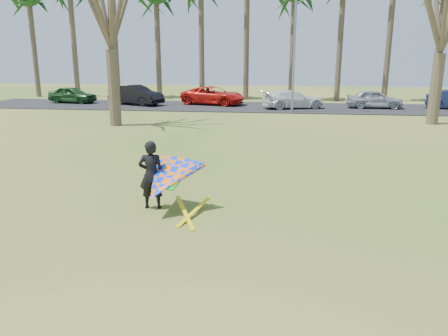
# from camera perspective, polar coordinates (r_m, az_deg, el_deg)

# --- Properties ---
(ground) EXTENTS (100.00, 100.00, 0.00)m
(ground) POSITION_cam_1_polar(r_m,az_deg,el_deg) (9.55, -1.66, -9.41)
(ground) COLOR #295813
(ground) RESTS_ON ground
(parking_strip) EXTENTS (46.00, 7.00, 0.06)m
(parking_strip) POSITION_cam_1_polar(r_m,az_deg,el_deg) (33.86, 5.36, 7.93)
(parking_strip) COLOR black
(parking_strip) RESTS_ON ground
(bare_tree_right) EXTENTS (6.27, 6.27, 9.21)m
(bare_tree_right) POSITION_cam_1_polar(r_m,az_deg,el_deg) (28.07, 27.00, 18.53)
(bare_tree_right) COLOR brown
(bare_tree_right) RESTS_ON ground
(streetlight) EXTENTS (2.28, 0.18, 8.00)m
(streetlight) POSITION_cam_1_polar(r_m,az_deg,el_deg) (30.62, 9.48, 15.43)
(streetlight) COLOR gray
(streetlight) RESTS_ON ground
(car_0) EXTENTS (4.11, 2.10, 1.34)m
(car_0) POSITION_cam_1_polar(r_m,az_deg,el_deg) (38.50, -19.18, 9.04)
(car_0) COLOR #1B451C
(car_0) RESTS_ON parking_strip
(car_1) EXTENTS (4.90, 3.33, 1.53)m
(car_1) POSITION_cam_1_polar(r_m,az_deg,el_deg) (35.74, -11.44, 9.33)
(car_1) COLOR black
(car_1) RESTS_ON parking_strip
(car_2) EXTENTS (5.55, 3.67, 1.42)m
(car_2) POSITION_cam_1_polar(r_m,az_deg,el_deg) (35.18, -1.40, 9.44)
(car_2) COLOR red
(car_2) RESTS_ON parking_strip
(car_3) EXTENTS (4.91, 3.21, 1.32)m
(car_3) POSITION_cam_1_polar(r_m,az_deg,el_deg) (33.01, 9.04, 8.85)
(car_3) COLOR white
(car_3) RESTS_ON parking_strip
(car_4) EXTENTS (4.03, 1.68, 1.36)m
(car_4) POSITION_cam_1_polar(r_m,az_deg,el_deg) (34.56, 19.08, 8.53)
(car_4) COLOR #9DA1AA
(car_4) RESTS_ON parking_strip
(kite_flyer) EXTENTS (2.13, 2.39, 2.02)m
(kite_flyer) POSITION_cam_1_polar(r_m,az_deg,el_deg) (11.06, -7.84, -1.46)
(kite_flyer) COLOR black
(kite_flyer) RESTS_ON ground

